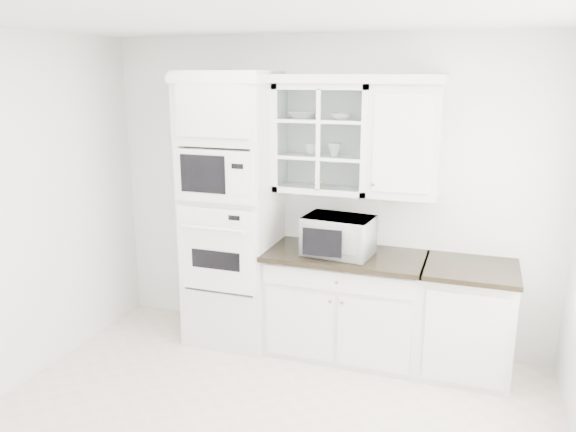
% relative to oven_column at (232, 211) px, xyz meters
% --- Properties ---
extents(room_shell, '(4.00, 3.50, 2.70)m').
position_rel_oven_column_xyz_m(room_shell, '(0.75, -0.99, 0.58)').
color(room_shell, white).
rests_on(room_shell, ground).
extents(oven_column, '(0.76, 0.68, 2.40)m').
position_rel_oven_column_xyz_m(oven_column, '(0.00, 0.00, 0.00)').
color(oven_column, silver).
rests_on(oven_column, ground).
extents(base_cabinet_run, '(1.32, 0.67, 0.92)m').
position_rel_oven_column_xyz_m(base_cabinet_run, '(1.03, 0.03, -0.74)').
color(base_cabinet_run, silver).
rests_on(base_cabinet_run, ground).
extents(extra_base_cabinet, '(0.72, 0.67, 0.92)m').
position_rel_oven_column_xyz_m(extra_base_cabinet, '(2.03, 0.03, -0.74)').
color(extra_base_cabinet, silver).
rests_on(extra_base_cabinet, ground).
extents(upper_cabinet_glass, '(0.80, 0.33, 0.90)m').
position_rel_oven_column_xyz_m(upper_cabinet_glass, '(0.78, 0.17, 0.65)').
color(upper_cabinet_glass, silver).
rests_on(upper_cabinet_glass, room_shell).
extents(upper_cabinet_solid, '(0.55, 0.33, 0.90)m').
position_rel_oven_column_xyz_m(upper_cabinet_solid, '(1.46, 0.17, 0.65)').
color(upper_cabinet_solid, silver).
rests_on(upper_cabinet_solid, room_shell).
extents(crown_molding, '(2.14, 0.38, 0.07)m').
position_rel_oven_column_xyz_m(crown_molding, '(0.68, 0.14, 1.14)').
color(crown_molding, silver).
rests_on(crown_molding, room_shell).
extents(countertop_microwave, '(0.60, 0.52, 0.32)m').
position_rel_oven_column_xyz_m(countertop_microwave, '(0.98, -0.01, -0.12)').
color(countertop_microwave, white).
rests_on(countertop_microwave, base_cabinet_run).
extents(bowl_a, '(0.27, 0.27, 0.06)m').
position_rel_oven_column_xyz_m(bowl_a, '(0.59, 0.19, 0.84)').
color(bowl_a, white).
rests_on(bowl_a, upper_cabinet_glass).
extents(bowl_b, '(0.19, 0.19, 0.05)m').
position_rel_oven_column_xyz_m(bowl_b, '(0.93, 0.15, 0.84)').
color(bowl_b, white).
rests_on(bowl_b, upper_cabinet_glass).
extents(cup_a, '(0.13, 0.13, 0.10)m').
position_rel_oven_column_xyz_m(cup_a, '(0.68, 0.18, 0.56)').
color(cup_a, white).
rests_on(cup_a, upper_cabinet_glass).
extents(cup_b, '(0.14, 0.14, 0.11)m').
position_rel_oven_column_xyz_m(cup_b, '(0.88, 0.15, 0.56)').
color(cup_b, white).
rests_on(cup_b, upper_cabinet_glass).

